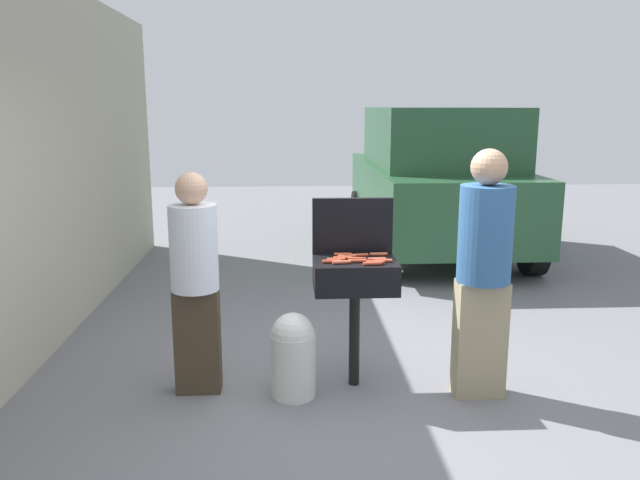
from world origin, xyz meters
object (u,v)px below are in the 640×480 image
Objects in this scene: bbq_grill at (355,280)px; hot_dog_5 at (341,262)px; hot_dog_1 at (375,262)px; hot_dog_9 at (343,254)px; hot_dog_4 at (342,258)px; hot_dog_10 at (336,259)px; hot_dog_11 at (377,259)px; person_left at (195,276)px; hot_dog_0 at (357,261)px; parked_minivan at (435,179)px; hot_dog_6 at (383,260)px; hot_dog_12 at (347,256)px; propane_tank at (293,353)px; person_right at (484,266)px; hot_dog_2 at (372,264)px; hot_dog_13 at (359,255)px; hot_dog_3 at (331,261)px; hot_dog_7 at (378,254)px; hot_dog_8 at (357,259)px.

hot_dog_5 is at bearing -135.94° from bbq_grill.
hot_dog_9 is at bearing 129.61° from hot_dog_1.
hot_dog_10 is (-0.05, -0.04, 0.00)m from hot_dog_4.
person_left is (-1.29, -0.03, -0.10)m from hot_dog_11.
hot_dog_5 is at bearing -163.81° from hot_dog_0.
hot_dog_6 is at bearing 72.71° from parked_minivan.
hot_dog_6 is 0.28m from hot_dog_12.
propane_tank is at bearing -148.77° from hot_dog_12.
propane_tank is at bearing -141.39° from hot_dog_9.
person_right reaches higher than hot_dog_12.
hot_dog_2 is 0.28m from hot_dog_12.
hot_dog_10 is 0.08× the size of person_left.
hot_dog_13 is at bearing -17.91° from person_right.
hot_dog_3 is 0.21× the size of propane_tank.
hot_dog_0 is 0.88m from person_right.
hot_dog_6 reaches higher than propane_tank.
hot_dog_4 and hot_dog_9 have the same top height.
hot_dog_1 and hot_dog_5 have the same top height.
hot_dog_7 and hot_dog_10 have the same top height.
person_right is (1.01, -0.20, -0.01)m from hot_dog_10.
hot_dog_6 is (0.09, 0.09, 0.00)m from hot_dog_2.
hot_dog_4 is at bearing 82.74° from hot_dog_5.
hot_dog_3 is 1.00× the size of hot_dog_5.
bbq_grill is at bearing -146.13° from hot_dog_7.
bbq_grill is 7.34× the size of hot_dog_3.
bbq_grill is 7.34× the size of hot_dog_5.
hot_dog_10 and hot_dog_13 have the same top height.
hot_dog_0 and hot_dog_3 have the same top height.
hot_dog_7 is (0.18, 0.20, 0.00)m from hot_dog_0.
hot_dog_5 and hot_dog_13 have the same top height.
hot_dog_13 is 1.20m from person_left.
hot_dog_1 and hot_dog_8 have the same top height.
hot_dog_9 is (-0.26, 0.01, 0.00)m from hot_dog_7.
hot_dog_13 is 0.21× the size of propane_tank.
propane_tank is at bearing -151.33° from hot_dog_13.
hot_dog_4 and hot_dog_5 have the same top height.
hot_dog_10 is at bearing 111.40° from hot_dog_5.
hot_dog_11 is 0.08× the size of person_left.
hot_dog_9 is at bearing 82.48° from hot_dog_5.
parked_minivan is at bearing -95.56° from person_right.
hot_dog_5 is 0.21× the size of propane_tank.
hot_dog_3 is 0.20m from hot_dog_8.
hot_dog_11 is at bearing 16.87° from hot_dog_5.
hot_dog_2 and hot_dog_7 have the same top height.
hot_dog_8 is at bearing 173.11° from hot_dog_11.
person_left is at bearing 58.85° from parked_minivan.
person_right reaches higher than person_left.
hot_dog_10 is at bearing -137.49° from hot_dog_4.
person_right is at bearing -9.94° from hot_dog_0.
hot_dog_8 is at bearing 38.60° from hot_dog_5.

